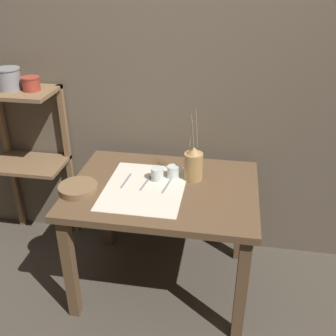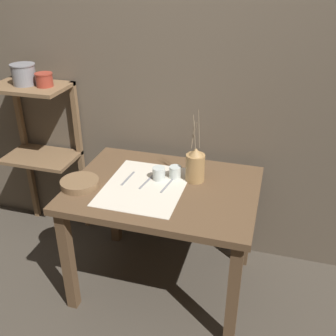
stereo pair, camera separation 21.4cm
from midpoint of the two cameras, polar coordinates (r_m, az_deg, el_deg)
The scene contains 14 objects.
ground_plane at distance 2.64m, azimuth 1.83°, elevation -16.24°, with size 12.00×12.00×0.00m, color #473F35.
stone_wall_back at distance 2.47m, azimuth 5.24°, elevation 12.78°, with size 7.00×0.06×2.40m.
wooden_table at distance 2.26m, azimuth 2.06°, elevation -4.97°, with size 1.05×0.78×0.72m.
wooden_shelf_unit at distance 2.80m, azimuth -15.91°, elevation 4.81°, with size 0.49×0.32×1.14m.
linen_cloth at distance 2.20m, azimuth -0.62°, elevation -2.74°, with size 0.44×0.55×0.00m.
pitcher_with_flowers at distance 2.23m, azimuth 6.72°, elevation 0.28°, with size 0.11×0.11×0.42m.
wooden_bowl at distance 2.23m, azimuth -10.04°, elevation -2.26°, with size 0.22×0.22×0.04m.
glass_tumbler_near at distance 2.25m, azimuth 1.38°, elevation -0.86°, with size 0.07×0.07×0.07m.
glass_tumbler_far at distance 2.27m, azimuth 3.74°, elevation -0.65°, with size 0.07×0.07×0.07m.
knife_center at distance 2.27m, azimuth -3.15°, elevation -1.58°, with size 0.03×0.17×0.00m.
fork_outer at distance 2.23m, azimuth -0.42°, elevation -2.11°, with size 0.04×0.17×0.00m.
fork_inner at distance 2.20m, azimuth 2.66°, elevation -2.63°, with size 0.03×0.17×0.00m.
metal_pot_large at distance 2.66m, azimuth -18.04°, elevation 12.84°, with size 0.15×0.15×0.13m.
metal_pot_small at distance 2.59m, azimuth -15.26°, elevation 12.30°, with size 0.11×0.11×0.08m.
Camera 2 is at (0.55, -1.82, 1.84)m, focal length 42.00 mm.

